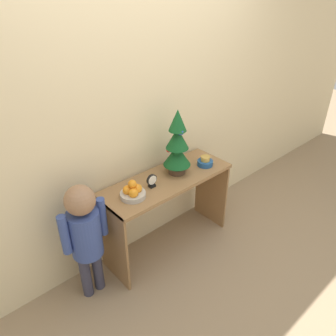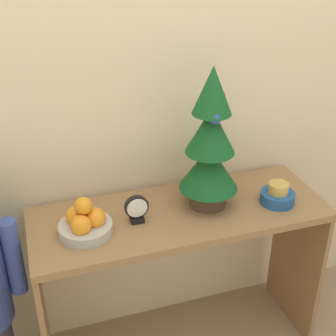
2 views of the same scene
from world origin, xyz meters
TOP-DOWN VIEW (x-y plane):
  - ground_plane at (0.00, 0.00)m, footprint 12.00×12.00m
  - back_wall at (0.00, 0.46)m, footprint 7.00×0.05m
  - console_table at (0.00, 0.21)m, footprint 1.16×0.42m
  - mini_tree at (0.12, 0.23)m, footprint 0.23×0.23m
  - fruit_bowl at (-0.37, 0.18)m, footprint 0.19×0.19m
  - singing_bowl at (0.39, 0.15)m, footprint 0.14×0.14m
  - desk_clock at (-0.18, 0.19)m, footprint 0.09×0.04m
  - child_figure at (-0.78, 0.21)m, footprint 0.36×0.23m

SIDE VIEW (x-z plane):
  - ground_plane at x=0.00m, z-range 0.00..0.00m
  - console_table at x=0.00m, z-range 0.20..0.92m
  - child_figure at x=-0.78m, z-range 0.12..1.10m
  - singing_bowl at x=0.39m, z-range 0.71..0.80m
  - fruit_bowl at x=-0.37m, z-range 0.69..0.84m
  - desk_clock at x=-0.18m, z-range 0.72..0.83m
  - mini_tree at x=0.12m, z-range 0.71..1.27m
  - back_wall at x=0.00m, z-range 0.00..2.50m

